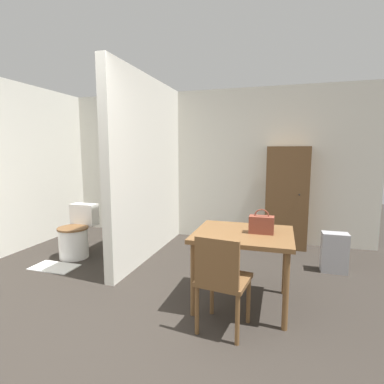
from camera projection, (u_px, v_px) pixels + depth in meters
The scene contains 11 objects.
ground_plane at pixel (63, 369), 2.07m from camera, with size 16.00×16.00×0.00m, color #2D2823.
wall_back at pixel (198, 165), 5.21m from camera, with size 5.68×0.12×2.50m.
wall_left at pixel (0, 169), 4.21m from camera, with size 0.12×4.43×2.50m.
partition_wall at pixel (149, 169), 4.23m from camera, with size 0.12×2.20×2.50m.
dining_table at pixel (243, 241), 2.87m from camera, with size 0.92×0.80×0.72m.
wooden_chair at pixel (221, 279), 2.43m from camera, with size 0.45×0.45×0.83m.
toilet at pixel (76, 235), 4.26m from camera, with size 0.42×0.57×0.72m.
handbag at pixel (261, 224), 2.82m from camera, with size 0.23×0.12×0.23m.
wooden_cabinet at pixel (287, 198), 4.61m from camera, with size 0.62×0.37×1.56m.
bath_mat at pixel (54, 267), 3.87m from camera, with size 0.58×0.33×0.01m.
space_heater at pixel (334, 252), 3.71m from camera, with size 0.31×0.19×0.50m.
Camera 1 is at (1.40, -1.55, 1.50)m, focal length 28.00 mm.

